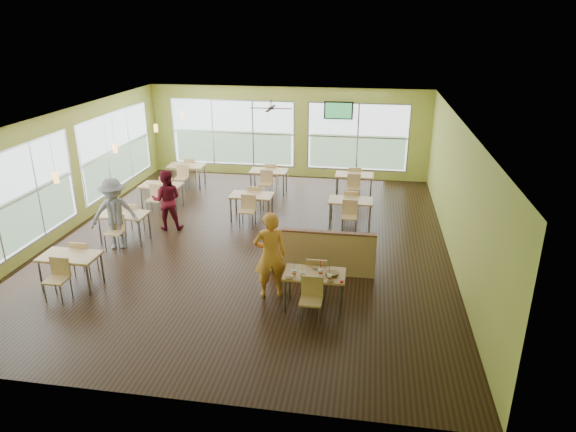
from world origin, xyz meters
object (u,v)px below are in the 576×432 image
object	(u,v)px
man_plaid	(270,255)
food_basket	(332,274)
main_table	(314,279)
half_wall_divider	(322,253)

from	to	relation	value
man_plaid	food_basket	distance (m)	1.34
main_table	man_plaid	xyz separation A→B (m)	(-0.94, 0.31, 0.30)
main_table	food_basket	xyz separation A→B (m)	(0.34, -0.04, 0.15)
main_table	man_plaid	bearing A→B (deg)	162.03
half_wall_divider	man_plaid	world-z (taller)	man_plaid
half_wall_divider	food_basket	size ratio (longest dim) A/B	8.79
half_wall_divider	main_table	bearing A→B (deg)	-90.00
main_table	half_wall_divider	bearing A→B (deg)	90.00
main_table	food_basket	bearing A→B (deg)	-5.90
main_table	man_plaid	size ratio (longest dim) A/B	0.82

